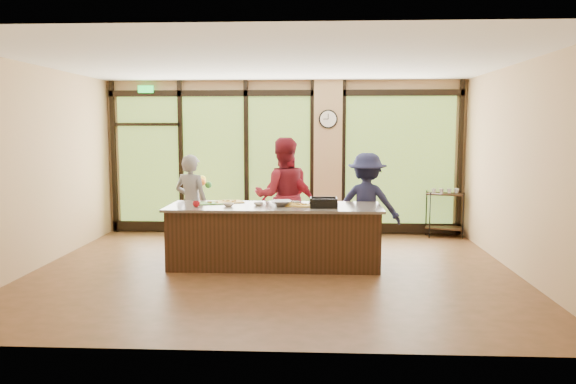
# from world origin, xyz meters

# --- Properties ---
(floor) EXTENTS (7.00, 7.00, 0.00)m
(floor) POSITION_xyz_m (0.00, 0.00, 0.00)
(floor) COLOR #4C341A
(floor) RESTS_ON ground
(ceiling) EXTENTS (7.00, 7.00, 0.00)m
(ceiling) POSITION_xyz_m (0.00, 0.00, 3.00)
(ceiling) COLOR silver
(ceiling) RESTS_ON back_wall
(back_wall) EXTENTS (7.00, 0.00, 7.00)m
(back_wall) POSITION_xyz_m (0.00, 3.00, 1.50)
(back_wall) COLOR tan
(back_wall) RESTS_ON floor
(left_wall) EXTENTS (0.00, 6.00, 6.00)m
(left_wall) POSITION_xyz_m (-3.50, 0.00, 1.50)
(left_wall) COLOR tan
(left_wall) RESTS_ON floor
(right_wall) EXTENTS (0.00, 6.00, 6.00)m
(right_wall) POSITION_xyz_m (3.50, 0.00, 1.50)
(right_wall) COLOR tan
(right_wall) RESTS_ON floor
(window_wall) EXTENTS (6.90, 0.12, 3.00)m
(window_wall) POSITION_xyz_m (0.16, 2.95, 1.39)
(window_wall) COLOR tan
(window_wall) RESTS_ON floor
(island_base) EXTENTS (3.10, 1.00, 0.88)m
(island_base) POSITION_xyz_m (0.00, 0.30, 0.44)
(island_base) COLOR black
(island_base) RESTS_ON floor
(countertop) EXTENTS (3.20, 1.10, 0.04)m
(countertop) POSITION_xyz_m (0.00, 0.30, 0.90)
(countertop) COLOR #6D645A
(countertop) RESTS_ON island_base
(wall_clock) EXTENTS (0.36, 0.04, 0.36)m
(wall_clock) POSITION_xyz_m (0.85, 2.87, 2.25)
(wall_clock) COLOR black
(wall_clock) RESTS_ON window_wall
(cook_left) EXTENTS (0.70, 0.57, 1.65)m
(cook_left) POSITION_xyz_m (-1.45, 1.15, 0.82)
(cook_left) COLOR gray
(cook_left) RESTS_ON floor
(cook_midleft) EXTENTS (1.02, 0.84, 1.93)m
(cook_midleft) POSITION_xyz_m (0.08, 1.08, 0.96)
(cook_midleft) COLOR maroon
(cook_midleft) RESTS_ON floor
(cook_midright) EXTENTS (1.06, 0.73, 1.67)m
(cook_midright) POSITION_xyz_m (0.18, 1.07, 0.84)
(cook_midright) COLOR #B01B30
(cook_midright) RESTS_ON floor
(cook_right) EXTENTS (1.20, 0.85, 1.68)m
(cook_right) POSITION_xyz_m (1.45, 1.08, 0.84)
(cook_right) COLOR #1B1E3D
(cook_right) RESTS_ON floor
(roasting_pan) EXTENTS (0.41, 0.33, 0.07)m
(roasting_pan) POSITION_xyz_m (0.74, 0.15, 0.96)
(roasting_pan) COLOR black
(roasting_pan) RESTS_ON countertop
(mixing_bowl) EXTENTS (0.41, 0.41, 0.08)m
(mixing_bowl) POSITION_xyz_m (0.12, 0.27, 0.96)
(mixing_bowl) COLOR silver
(mixing_bowl) RESTS_ON countertop
(cutting_board_left) EXTENTS (0.50, 0.44, 0.01)m
(cutting_board_left) POSITION_xyz_m (-1.00, 0.48, 0.93)
(cutting_board_left) COLOR #4B9034
(cutting_board_left) RESTS_ON countertop
(cutting_board_center) EXTENTS (0.52, 0.46, 0.01)m
(cutting_board_center) POSITION_xyz_m (-0.74, 0.64, 0.93)
(cutting_board_center) COLOR gold
(cutting_board_center) RESTS_ON countertop
(cutting_board_right) EXTENTS (0.49, 0.40, 0.01)m
(cutting_board_right) POSITION_xyz_m (0.40, 0.30, 0.93)
(cutting_board_right) COLOR gold
(cutting_board_right) RESTS_ON countertop
(prep_bowl_near) EXTENTS (0.19, 0.19, 0.05)m
(prep_bowl_near) POSITION_xyz_m (-0.68, 0.19, 0.94)
(prep_bowl_near) COLOR silver
(prep_bowl_near) RESTS_ON countertop
(prep_bowl_mid) EXTENTS (0.16, 0.16, 0.05)m
(prep_bowl_mid) POSITION_xyz_m (-0.24, 0.30, 0.94)
(prep_bowl_mid) COLOR silver
(prep_bowl_mid) RESTS_ON countertop
(prep_bowl_far) EXTENTS (0.18, 0.18, 0.03)m
(prep_bowl_far) POSITION_xyz_m (0.31, 0.56, 0.94)
(prep_bowl_far) COLOR silver
(prep_bowl_far) RESTS_ON countertop
(red_ramekin) EXTENTS (0.12, 0.12, 0.08)m
(red_ramekin) POSITION_xyz_m (-1.14, 0.10, 0.96)
(red_ramekin) COLOR #B4121C
(red_ramekin) RESTS_ON countertop
(flower_stand) EXTENTS (0.47, 0.47, 0.72)m
(flower_stand) POSITION_xyz_m (-1.59, 2.29, 0.36)
(flower_stand) COLOR black
(flower_stand) RESTS_ON floor
(flower_vase) EXTENTS (0.31, 0.31, 0.30)m
(flower_vase) POSITION_xyz_m (-1.59, 2.29, 0.87)
(flower_vase) COLOR olive
(flower_vase) RESTS_ON flower_stand
(bar_cart) EXTENTS (0.77, 0.58, 0.93)m
(bar_cart) POSITION_xyz_m (3.09, 2.75, 0.56)
(bar_cart) COLOR black
(bar_cart) RESTS_ON floor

